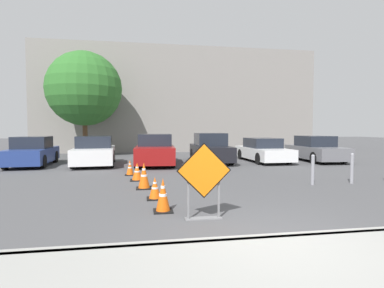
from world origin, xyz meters
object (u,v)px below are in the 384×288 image
Objects in this scene: traffic_cone_nearest at (163,195)px; traffic_cone_second at (155,188)px; parked_car_nearest at (32,152)px; bollard_nearest at (313,169)px; parked_car_second at (95,152)px; traffic_cone_fourth at (137,172)px; traffic_cone_third at (144,176)px; road_closed_sign at (204,177)px; parked_car_fifth at (263,151)px; parked_car_sixth at (315,149)px; traffic_cone_fifth at (130,168)px; parked_car_fourth at (210,149)px; bollard_second at (352,167)px; parked_car_third at (155,150)px.

traffic_cone_nearest reaches higher than traffic_cone_second.
bollard_nearest is (11.00, -7.05, -0.14)m from parked_car_nearest.
parked_car_second is (-2.73, 7.94, 0.40)m from traffic_cone_second.
traffic_cone_nearest reaches higher than traffic_cone_fourth.
traffic_cone_nearest is 0.93× the size of traffic_cone_third.
traffic_cone_third is at bearing 109.33° from road_closed_sign.
parked_car_fifth reaches higher than traffic_cone_third.
road_closed_sign reaches higher than parked_car_sixth.
parked_car_nearest is 15.26m from parked_car_sixth.
parked_car_fourth reaches higher than traffic_cone_fifth.
traffic_cone_third is 0.18× the size of parked_car_fifth.
parked_car_fifth is at bearing 176.66° from parked_car_nearest.
parked_car_sixth reaches higher than parked_car_fifth.
traffic_cone_fifth is 4.18m from parked_car_second.
traffic_cone_second is 0.14× the size of parked_car_second.
traffic_cone_fourth is at bearing 110.15° from parked_car_second.
traffic_cone_second is at bearing 105.12° from parked_car_second.
traffic_cone_nearest reaches higher than traffic_cone_fifth.
parked_car_fifth is (9.15, 0.23, -0.07)m from parked_car_second.
traffic_cone_nearest is 1.29× the size of traffic_cone_second.
parked_car_fourth is (2.46, 10.13, -0.14)m from road_closed_sign.
parked_car_nearest is 0.96× the size of parked_car_sixth.
road_closed_sign reaches higher than bollard_second.
parked_car_nearest is at bearing -1.32° from parked_car_fifth.
traffic_cone_fourth is 0.14× the size of parked_car_third.
parked_car_sixth is 4.21× the size of bollard_nearest.
parked_car_fourth is at bearing 176.70° from parked_car_nearest.
traffic_cone_third is at bearing -79.07° from traffic_cone_fifth.
traffic_cone_second is 5.35m from bollard_nearest.
road_closed_sign is at bearing 50.38° from parked_car_sixth.
traffic_cone_fourth is 0.14× the size of parked_car_fifth.
parked_car_third is 4.53× the size of bollard_nearest.
parked_car_second is (-3.64, 9.89, -0.19)m from road_closed_sign.
bollard_second is at bearing 147.29° from parked_car_nearest.
traffic_cone_third reaches higher than traffic_cone_nearest.
traffic_cone_fifth is (-0.54, 2.80, -0.10)m from traffic_cone_third.
traffic_cone_second is at bearing -170.13° from bollard_second.
bollard_second reaches higher than bollard_nearest.
road_closed_sign is at bearing -64.90° from traffic_cone_second.
bollard_second reaches higher than traffic_cone_fifth.
parked_car_second is at bearing 0.30° from parked_car_fifth.
traffic_cone_nearest is 1.25m from traffic_cone_second.
parked_car_sixth is at bearing 175.56° from parked_car_nearest.
parked_car_fourth is 1.01× the size of parked_car_sixth.
parked_car_second is 4.15× the size of bollard_nearest.
bollard_nearest is (5.22, 1.16, 0.25)m from traffic_cone_second.
road_closed_sign is 0.38× the size of parked_car_nearest.
road_closed_sign is 10.43m from parked_car_fourth.
traffic_cone_third is 8.73m from parked_car_nearest.
parked_car_third is 1.07× the size of parked_car_sixth.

